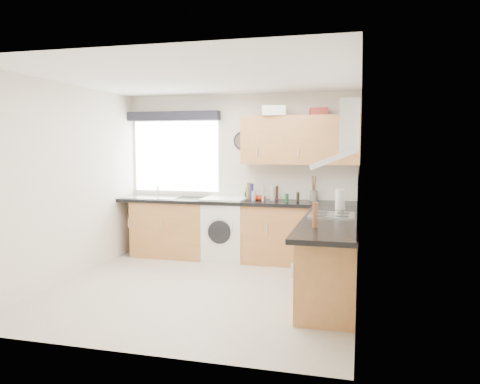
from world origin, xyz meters
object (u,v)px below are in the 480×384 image
(oven, at_px, (331,256))
(washing_machine, at_px, (226,228))
(extractor_hood, at_px, (342,141))
(upper_cabinets, at_px, (300,140))

(oven, relative_size, washing_machine, 0.91)
(extractor_hood, relative_size, upper_cabinets, 0.46)
(extractor_hood, height_order, upper_cabinets, upper_cabinets)
(extractor_hood, distance_m, washing_machine, 2.50)
(oven, xyz_separation_m, upper_cabinets, (-0.55, 1.32, 1.38))
(oven, bearing_deg, upper_cabinets, 112.54)
(extractor_hood, xyz_separation_m, washing_machine, (-1.75, 1.22, -1.30))
(oven, distance_m, upper_cabinets, 1.99)
(oven, bearing_deg, extractor_hood, -0.00)
(upper_cabinets, bearing_deg, oven, -67.46)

